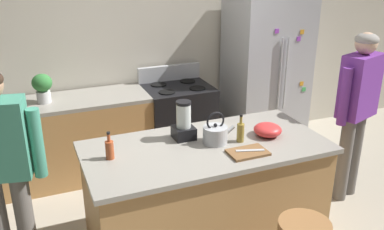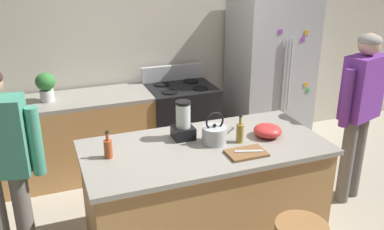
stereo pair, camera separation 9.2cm
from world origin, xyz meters
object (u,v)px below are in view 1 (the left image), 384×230
Objects in this scene: blender_appliance at (184,123)px; refrigerator at (265,74)px; bottle_cooking_sauce at (110,149)px; person_by_island_left at (1,162)px; chef_knife at (250,150)px; person_by_sink_right at (357,102)px; mixing_bowl at (268,130)px; cutting_board at (248,152)px; stove_range at (178,123)px; tea_kettle at (215,134)px; potted_plant at (42,86)px; bottle_vinegar at (240,132)px; kitchen_island at (206,194)px.

refrigerator is at bearing 39.53° from blender_appliance.
blender_appliance is 1.50× the size of bottle_cooking_sauce.
chef_knife is at bearing -11.47° from person_by_island_left.
blender_appliance is 0.66m from bottle_cooking_sauce.
person_by_sink_right is 7.62× the size of chef_knife.
person_by_island_left is 0.74m from bottle_cooking_sauce.
person_by_sink_right is 7.76× the size of bottle_cooking_sauce.
bottle_cooking_sauce is 0.92× the size of mixing_bowl.
chef_knife reaches higher than cutting_board.
stove_range is 3.93× the size of tea_kettle.
chef_knife is (0.17, -0.27, -0.06)m from tea_kettle.
tea_kettle is at bearing -132.86° from refrigerator.
tea_kettle reaches higher than cutting_board.
stove_range reaches higher than mixing_bowl.
blender_appliance reaches higher than cutting_board.
person_by_island_left is (-1.82, -1.43, 0.54)m from stove_range.
blender_appliance reaches higher than mixing_bowl.
potted_plant is at bearing 144.69° from chef_knife.
stove_range is 3.61× the size of cutting_board.
stove_range is at bearing 87.04° from cutting_board.
person_by_island_left reaches higher than cutting_board.
potted_plant is at bearing 131.36° from bottle_vinegar.
cutting_board is (0.15, -0.27, -0.07)m from tea_kettle.
chef_knife is at bearing -141.97° from mixing_bowl.
potted_plant is 2.30m from mixing_bowl.
blender_appliance reaches higher than bottle_vinegar.
potted_plant is 2.27m from chef_knife.
person_by_island_left is 1.39m from blender_appliance.
bottle_vinegar is 1.05m from bottle_cooking_sauce.
person_by_island_left is at bearing 177.20° from bottle_cooking_sauce.
stove_range is 5.02× the size of bottle_cooking_sauce.
person_by_island_left is 5.51× the size of potted_plant.
stove_range is at bearing 98.29° from mixing_bowl.
kitchen_island is at bearing -54.25° from potted_plant.
cutting_board is at bearing -143.76° from mixing_bowl.
stove_range is at bearing 105.22° from chef_knife.
bottle_vinegar is 0.23m from chef_knife.
kitchen_island is 6.52× the size of cutting_board.
bottle_cooking_sauce is 0.85m from tea_kettle.
person_by_sink_right is at bearing 14.60° from cutting_board.
stove_range is 1.65m from bottle_vinegar.
potted_plant is (-1.44, 0.03, 0.61)m from stove_range.
person_by_sink_right is (1.61, 0.10, 0.56)m from kitchen_island.
bottle_cooking_sauce is at bearing -126.57° from stove_range.
person_by_sink_right is at bearing 0.95° from bottle_cooking_sauce.
person_by_island_left is at bearing -173.93° from chef_knife.
mixing_bowl reaches higher than chef_knife.
refrigerator reaches higher than chef_knife.
blender_appliance is 1.37× the size of bottle_vinegar.
blender_appliance reaches higher than kitchen_island.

